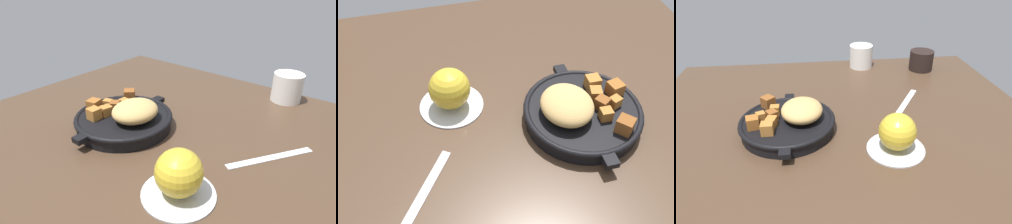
{
  "view_description": "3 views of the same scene",
  "coord_description": "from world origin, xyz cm",
  "views": [
    {
      "loc": [
        39.34,
        33.39,
        35.14
      ],
      "look_at": [
        -2.54,
        -0.33,
        7.64
      ],
      "focal_mm": 31.6,
      "sensor_mm": 36.0,
      "label": 1
    },
    {
      "loc": [
        -48.34,
        14.39,
        56.05
      ],
      "look_at": [
        -1.49,
        2.21,
        6.02
      ],
      "focal_mm": 41.92,
      "sensor_mm": 36.0,
      "label": 2
    },
    {
      "loc": [
        59.06,
        -6.6,
        40.1
      ],
      "look_at": [
        -0.2,
        0.51,
        5.13
      ],
      "focal_mm": 31.64,
      "sensor_mm": 36.0,
      "label": 3
    }
  ],
  "objects": [
    {
      "name": "cast_iron_skillet",
      "position": [
        -1.7,
        -12.4,
        2.61
      ],
      "size": [
        27.07,
        22.77,
        7.58
      ],
      "color": "black",
      "rests_on": "ground_plane"
    },
    {
      "name": "butter_knife",
      "position": [
        -11.13,
        19.0,
        0.18
      ],
      "size": [
        17.14,
        11.99,
        0.36
      ],
      "primitive_type": "cube",
      "rotation": [
        0.0,
        0.0,
        -0.58
      ],
      "color": "silver",
      "rests_on": "ground_plane"
    },
    {
      "name": "saucer_plate",
      "position": [
        8.63,
        10.92,
        0.3
      ],
      "size": [
        12.83,
        12.83,
        0.6
      ],
      "primitive_type": "cylinder",
      "color": "#B7BABF",
      "rests_on": "ground_plane"
    },
    {
      "name": "ground_plane",
      "position": [
        0.0,
        0.0,
        -1.2
      ],
      "size": [
        94.72,
        102.49,
        2.4
      ],
      "primitive_type": "cube",
      "color": "#473323"
    },
    {
      "name": "red_apple",
      "position": [
        8.63,
        10.92,
        4.67
      ],
      "size": [
        8.15,
        8.15,
        8.15
      ],
      "primitive_type": "sphere",
      "color": "gold",
      "rests_on": "saucer_plate"
    },
    {
      "name": "ceramic_mug_white",
      "position": [
        -40.65,
        11.48,
        3.95
      ],
      "size": [
        8.03,
        8.03,
        7.9
      ],
      "primitive_type": "cylinder",
      "color": "silver",
      "rests_on": "ground_plane"
    }
  ]
}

